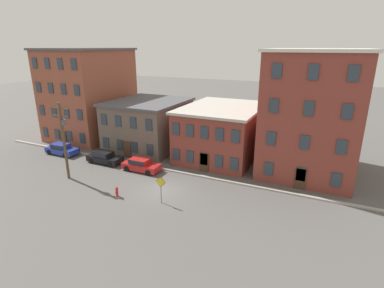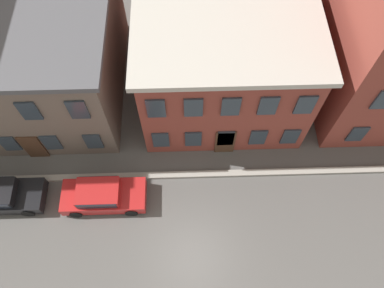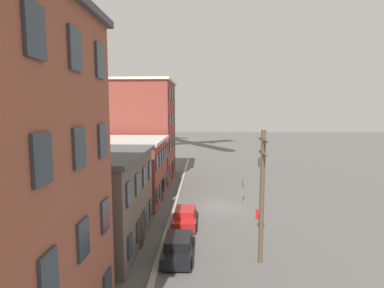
% 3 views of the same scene
% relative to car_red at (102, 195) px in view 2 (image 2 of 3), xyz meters
% --- Properties ---
extents(ground_plane, '(200.00, 200.00, 0.00)m').
position_rel_car_red_xyz_m(ground_plane, '(4.68, -3.19, -0.75)').
color(ground_plane, '#565451').
extents(kerb_strip, '(56.00, 0.36, 0.16)m').
position_rel_car_red_xyz_m(kerb_strip, '(4.68, 1.31, -0.67)').
color(kerb_strip, '#9E998E').
rests_on(kerb_strip, ground_plane).
extents(apartment_midblock, '(9.54, 10.50, 6.53)m').
position_rel_car_red_xyz_m(apartment_midblock, '(-3.91, 7.80, 2.53)').
color(apartment_midblock, '#66564C').
rests_on(apartment_midblock, ground_plane).
extents(apartment_far, '(9.30, 12.17, 6.46)m').
position_rel_car_red_xyz_m(apartment_far, '(6.64, 8.64, 2.50)').
color(apartment_far, brown).
rests_on(apartment_far, ground_plane).
extents(car_red, '(4.40, 1.92, 1.43)m').
position_rel_car_red_xyz_m(car_red, '(0.00, 0.00, 0.00)').
color(car_red, '#B21E1E').
rests_on(car_red, ground_plane).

